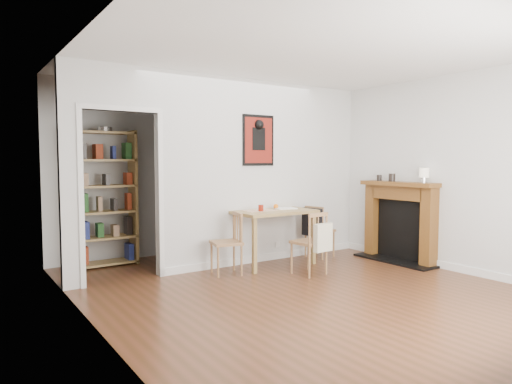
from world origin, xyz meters
TOP-DOWN VIEW (x-y plane):
  - ground at (0.00, 0.00)m, footprint 5.20×5.20m
  - room_shell at (0.10, 1.34)m, footprint 5.20×5.20m
  - dining_table at (0.48, 1.10)m, footprint 1.13×0.72m
  - chair_left at (-0.33, 0.99)m, footprint 0.48×0.48m
  - chair_right at (1.35, 1.10)m, footprint 0.52×0.48m
  - chair_front at (0.55, 0.38)m, footprint 0.44×0.49m
  - bookshelf at (-1.46, 2.34)m, footprint 0.79×0.32m
  - fireplace at (2.16, 0.25)m, footprint 0.45×1.25m
  - red_glass at (0.24, 1.04)m, footprint 0.07×0.07m
  - orange_fruit at (0.61, 1.20)m, footprint 0.07×0.07m
  - placemat at (0.28, 1.15)m, footprint 0.46×0.36m
  - notebook at (0.73, 1.13)m, footprint 0.33×0.27m
  - mantel_lamp at (2.15, -0.15)m, footprint 0.13×0.13m
  - ceramic_jar_a at (2.08, 0.35)m, footprint 0.10×0.10m
  - ceramic_jar_b at (2.10, 0.60)m, footprint 0.07×0.07m

SIDE VIEW (x-z plane):
  - ground at x=0.00m, z-range 0.00..0.00m
  - chair_left at x=-0.33m, z-range 0.00..0.80m
  - chair_right at x=1.35m, z-range 0.01..0.80m
  - chair_front at x=0.55m, z-range 0.01..0.82m
  - fireplace at x=2.16m, z-range 0.04..1.20m
  - dining_table at x=0.48m, z-range 0.29..1.07m
  - placemat at x=0.28m, z-range 0.77..0.78m
  - notebook at x=0.73m, z-range 0.77..0.79m
  - orange_fruit at x=0.61m, z-range 0.77..0.84m
  - red_glass at x=0.24m, z-range 0.77..0.86m
  - bookshelf at x=-1.46m, z-range -0.01..1.87m
  - ceramic_jar_b at x=2.10m, z-range 1.16..1.25m
  - ceramic_jar_a at x=2.08m, z-range 1.16..1.28m
  - mantel_lamp at x=2.15m, z-range 1.18..1.39m
  - room_shell at x=0.10m, z-range -1.30..3.90m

